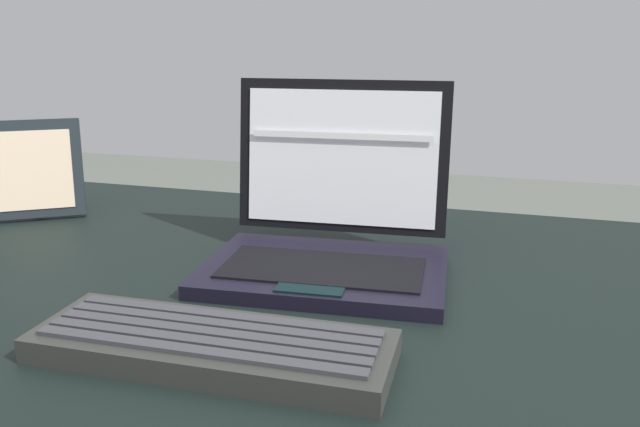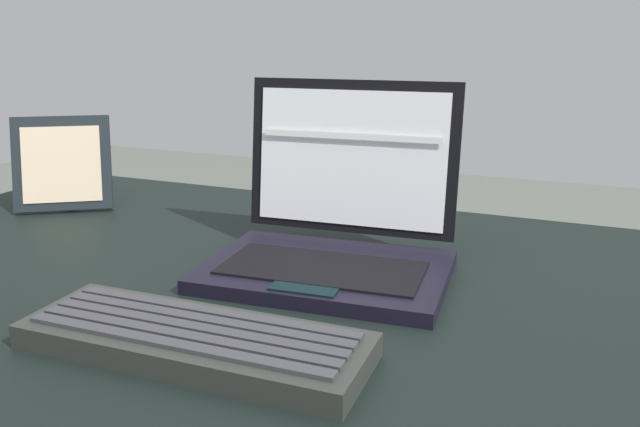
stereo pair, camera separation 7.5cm
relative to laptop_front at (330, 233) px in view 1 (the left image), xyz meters
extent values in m
cube|color=black|center=(0.05, -0.07, -0.06)|extent=(1.55, 0.81, 0.03)
cylinder|color=black|center=(-0.66, 0.27, -0.42)|extent=(0.07, 0.07, 0.68)
cube|color=black|center=(0.00, -0.03, -0.04)|extent=(0.31, 0.23, 0.02)
cube|color=black|center=(0.00, -0.05, -0.03)|extent=(0.25, 0.13, 0.00)
cube|color=black|center=(0.01, -0.11, -0.03)|extent=(0.08, 0.04, 0.00)
cube|color=black|center=(-0.01, 0.08, 0.08)|extent=(0.29, 0.06, 0.20)
cube|color=white|center=(-0.01, 0.07, 0.08)|extent=(0.26, 0.04, 0.18)
cube|color=silver|center=(-0.01, 0.07, 0.11)|extent=(0.24, 0.02, 0.01)
cube|color=#2D2F2B|center=(-0.04, -0.26, -0.04)|extent=(0.34, 0.12, 0.02)
cube|color=#38383D|center=(-0.04, -0.30, -0.02)|extent=(0.31, 0.02, 0.00)
cube|color=#38383D|center=(-0.04, -0.28, -0.02)|extent=(0.31, 0.02, 0.00)
cube|color=#38383D|center=(-0.04, -0.26, -0.02)|extent=(0.31, 0.02, 0.00)
cube|color=#38383D|center=(-0.04, -0.24, -0.02)|extent=(0.31, 0.02, 0.00)
cube|color=#38383D|center=(-0.04, -0.22, -0.02)|extent=(0.31, 0.02, 0.00)
cube|color=black|center=(-0.53, 0.09, 0.03)|extent=(0.16, 0.13, 0.16)
cube|color=beige|center=(-0.53, 0.09, 0.03)|extent=(0.13, 0.10, 0.12)
cube|color=black|center=(-0.55, 0.12, -0.03)|extent=(0.02, 0.02, 0.03)
camera|label=1|loc=(0.21, -0.75, 0.25)|focal=35.87mm
camera|label=2|loc=(0.28, -0.72, 0.25)|focal=35.87mm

